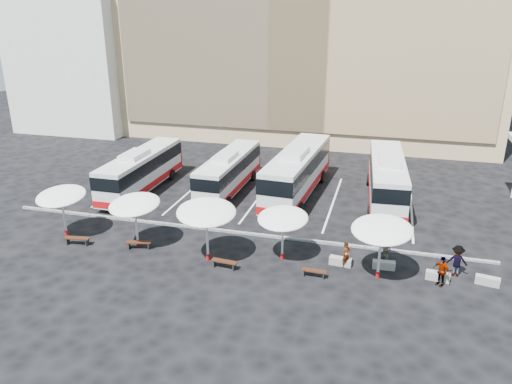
% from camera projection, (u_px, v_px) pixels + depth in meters
% --- Properties ---
extents(ground, '(120.00, 120.00, 0.00)m').
position_uv_depth(ground, '(230.00, 236.00, 33.91)').
color(ground, black).
rests_on(ground, ground).
extents(sandstone_building, '(42.00, 18.25, 29.60)m').
position_uv_depth(sandstone_building, '(313.00, 25.00, 58.33)').
color(sandstone_building, tan).
rests_on(sandstone_building, ground).
extents(apartment_block, '(14.00, 14.00, 18.00)m').
position_uv_depth(apartment_block, '(87.00, 54.00, 63.01)').
color(apartment_block, silver).
rests_on(apartment_block, ground).
extents(curb_divider, '(34.00, 0.25, 0.15)m').
position_uv_depth(curb_divider, '(232.00, 232.00, 34.34)').
color(curb_divider, black).
rests_on(curb_divider, ground).
extents(bay_lines, '(24.15, 12.00, 0.01)m').
position_uv_depth(bay_lines, '(260.00, 195.00, 41.15)').
color(bay_lines, white).
rests_on(bay_lines, ground).
extents(bus_0, '(2.68, 11.37, 3.61)m').
position_uv_depth(bus_0, '(141.00, 170.00, 41.67)').
color(bus_0, silver).
rests_on(bus_0, ground).
extents(bus_1, '(2.71, 10.95, 3.46)m').
position_uv_depth(bus_1, '(229.00, 171.00, 41.60)').
color(bus_1, silver).
rests_on(bus_1, ground).
extents(bus_2, '(3.63, 13.06, 4.10)m').
position_uv_depth(bus_2, '(297.00, 170.00, 40.65)').
color(bus_2, silver).
rests_on(bus_2, ground).
extents(bus_3, '(3.40, 12.26, 3.85)m').
position_uv_depth(bus_3, '(387.00, 177.00, 39.45)').
color(bus_3, silver).
rests_on(bus_3, ground).
extents(sunshade_0, '(3.45, 3.49, 3.38)m').
position_uv_depth(sunshade_0, '(61.00, 196.00, 32.95)').
color(sunshade_0, silver).
rests_on(sunshade_0, ground).
extents(sunshade_1, '(3.74, 3.77, 3.40)m').
position_uv_depth(sunshade_1, '(135.00, 205.00, 31.47)').
color(sunshade_1, silver).
rests_on(sunshade_1, ground).
extents(sunshade_2, '(4.69, 4.71, 3.74)m').
position_uv_depth(sunshade_2, '(206.00, 212.00, 29.57)').
color(sunshade_2, silver).
rests_on(sunshade_2, ground).
extents(sunshade_3, '(3.25, 3.28, 3.21)m').
position_uv_depth(sunshade_3, '(283.00, 218.00, 29.85)').
color(sunshade_3, silver).
rests_on(sunshade_3, ground).
extents(sunshade_4, '(4.04, 4.07, 3.56)m').
position_uv_depth(sunshade_4, '(382.00, 230.00, 27.61)').
color(sunshade_4, silver).
rests_on(sunshade_4, ground).
extents(wood_bench_0, '(1.69, 0.68, 0.50)m').
position_uv_depth(wood_bench_0, '(77.00, 239.00, 32.52)').
color(wood_bench_0, black).
rests_on(wood_bench_0, ground).
extents(wood_bench_1, '(1.64, 0.80, 0.49)m').
position_uv_depth(wood_bench_1, '(139.00, 243.00, 31.99)').
color(wood_bench_1, black).
rests_on(wood_bench_1, ground).
extents(wood_bench_2, '(1.62, 0.57, 0.49)m').
position_uv_depth(wood_bench_2, '(224.00, 263.00, 29.58)').
color(wood_bench_2, black).
rests_on(wood_bench_2, ground).
extents(wood_bench_3, '(1.44, 0.43, 0.44)m').
position_uv_depth(wood_bench_3, '(314.00, 272.00, 28.63)').
color(wood_bench_3, black).
rests_on(wood_bench_3, ground).
extents(conc_bench_0, '(1.36, 0.57, 0.50)m').
position_uv_depth(conc_bench_0, '(340.00, 261.00, 29.99)').
color(conc_bench_0, gray).
rests_on(conc_bench_0, ground).
extents(conc_bench_1, '(1.33, 0.52, 0.49)m').
position_uv_depth(conc_bench_1, '(384.00, 265.00, 29.57)').
color(conc_bench_1, gray).
rests_on(conc_bench_1, ground).
extents(conc_bench_2, '(1.36, 0.61, 0.49)m').
position_uv_depth(conc_bench_2, '(438.00, 276.00, 28.33)').
color(conc_bench_2, gray).
rests_on(conc_bench_2, ground).
extents(conc_bench_3, '(1.34, 0.66, 0.48)m').
position_uv_depth(conc_bench_3, '(488.00, 281.00, 27.87)').
color(conc_bench_3, gray).
rests_on(conc_bench_3, ground).
extents(passenger_0, '(0.67, 0.70, 1.61)m').
position_uv_depth(passenger_0, '(346.00, 255.00, 29.54)').
color(passenger_0, black).
rests_on(passenger_0, ground).
extents(passenger_1, '(0.94, 0.91, 1.53)m').
position_uv_depth(passenger_1, '(386.00, 250.00, 30.23)').
color(passenger_1, black).
rests_on(passenger_1, ground).
extents(passenger_2, '(1.08, 1.01, 1.78)m').
position_uv_depth(passenger_2, '(441.00, 271.00, 27.59)').
color(passenger_2, black).
rests_on(passenger_2, ground).
extents(passenger_3, '(1.26, 0.76, 1.90)m').
position_uv_depth(passenger_3, '(457.00, 261.00, 28.58)').
color(passenger_3, black).
rests_on(passenger_3, ground).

